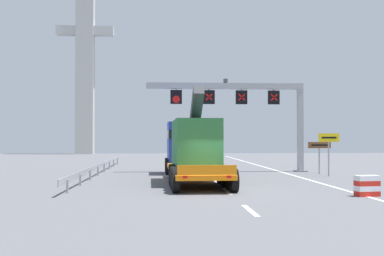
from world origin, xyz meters
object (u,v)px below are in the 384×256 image
Objects in this scene: overhead_lane_gantry at (245,100)px; bridge_pylon_distant at (85,52)px; tourist_info_sign_brown at (319,149)px; crash_barrier_striped at (367,186)px; heavy_haul_truck_orange at (191,147)px; exit_sign_yellow at (329,144)px.

bridge_pylon_distant is at bearing 114.63° from overhead_lane_gantry.
tourist_info_sign_brown reaches higher than crash_barrier_striped.
tourist_info_sign_brown is at bearing -25.76° from overhead_lane_gantry.
overhead_lane_gantry is 11.38× the size of crash_barrier_striped.
heavy_haul_truck_orange is at bearing -159.23° from tourist_info_sign_brown.
crash_barrier_striped is at bearing -51.93° from heavy_haul_truck_orange.
exit_sign_yellow is 2.67× the size of crash_barrier_striped.
exit_sign_yellow reaches higher than crash_barrier_striped.
exit_sign_yellow reaches higher than tourist_info_sign_brown.
exit_sign_yellow is 52.76m from bridge_pylon_distant.
overhead_lane_gantry is at bearing 154.24° from tourist_info_sign_brown.
exit_sign_yellow is at bearing -91.09° from tourist_info_sign_brown.
tourist_info_sign_brown is 2.12× the size of crash_barrier_striped.
heavy_haul_truck_orange is at bearing -72.99° from bridge_pylon_distant.
tourist_info_sign_brown is 12.86m from crash_barrier_striped.
heavy_haul_truck_orange reaches higher than exit_sign_yellow.
heavy_haul_truck_orange is 0.44× the size of bridge_pylon_distant.
overhead_lane_gantry is 6.56m from tourist_info_sign_brown.
overhead_lane_gantry is 0.38× the size of bridge_pylon_distant.
overhead_lane_gantry is 16.00m from crash_barrier_striped.
heavy_haul_truck_orange is 13.30× the size of crash_barrier_striped.
exit_sign_yellow is at bearing -62.45° from bridge_pylon_distant.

